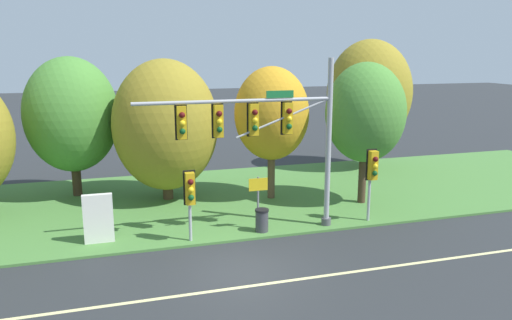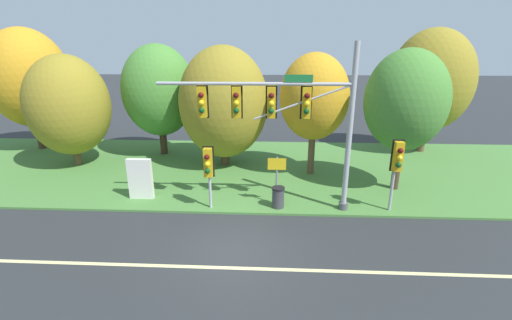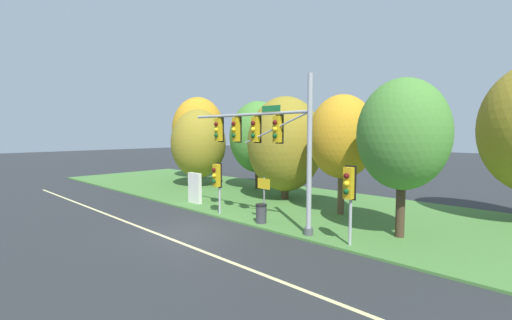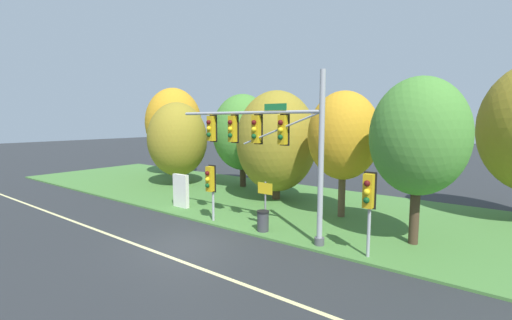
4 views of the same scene
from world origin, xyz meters
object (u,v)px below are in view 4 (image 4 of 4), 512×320
(tree_right_far, at_px, (419,137))
(info_kiosk, at_px, (181,191))
(tree_mid_verge, at_px, (276,141))
(pedestrian_signal_near_kerb, at_px, (210,182))
(route_sign_post, at_px, (265,198))
(tree_tall_centre, at_px, (343,136))
(tree_left_of_mast, at_px, (178,139))
(tree_nearest_road, at_px, (174,123))
(traffic_signal_mast, at_px, (266,138))
(tree_behind_signpost, at_px, (243,132))
(trash_bin, at_px, (263,221))
(pedestrian_signal_further_along, at_px, (369,196))

(tree_right_far, xyz_separation_m, info_kiosk, (-12.06, -1.75, -3.38))
(tree_mid_verge, distance_m, tree_right_far, 9.47)
(pedestrian_signal_near_kerb, bearing_deg, route_sign_post, 12.14)
(tree_tall_centre, height_order, tree_right_far, tree_right_far)
(pedestrian_signal_near_kerb, xyz_separation_m, tree_left_of_mast, (-8.94, 5.51, 1.53))
(info_kiosk, bearing_deg, tree_mid_verge, 57.50)
(tree_nearest_road, height_order, info_kiosk, tree_nearest_road)
(traffic_signal_mast, height_order, tree_left_of_mast, traffic_signal_mast)
(tree_right_far, bearing_deg, tree_behind_signpost, 158.36)
(traffic_signal_mast, bearing_deg, info_kiosk, 173.93)
(tree_tall_centre, bearing_deg, tree_right_far, -26.82)
(tree_right_far, bearing_deg, tree_mid_verge, 159.70)
(route_sign_post, height_order, info_kiosk, route_sign_post)
(tree_nearest_road, relative_size, tree_right_far, 1.19)
(traffic_signal_mast, distance_m, info_kiosk, 7.28)
(pedestrian_signal_near_kerb, relative_size, tree_right_far, 0.42)
(tree_tall_centre, bearing_deg, route_sign_post, -115.09)
(tree_behind_signpost, distance_m, trash_bin, 11.22)
(tree_nearest_road, bearing_deg, tree_left_of_mast, -36.82)
(tree_nearest_road, bearing_deg, tree_behind_signpost, -5.28)
(tree_mid_verge, xyz_separation_m, tree_tall_centre, (4.93, -1.29, 0.53))
(traffic_signal_mast, distance_m, tree_nearest_road, 18.49)
(trash_bin, bearing_deg, tree_nearest_road, 152.52)
(tree_right_far, bearing_deg, pedestrian_signal_further_along, -110.94)
(route_sign_post, relative_size, tree_right_far, 0.33)
(tree_left_of_mast, height_order, tree_behind_signpost, tree_behind_signpost)
(pedestrian_signal_further_along, bearing_deg, route_sign_post, 174.31)
(route_sign_post, bearing_deg, pedestrian_signal_near_kerb, -167.86)
(pedestrian_signal_near_kerb, bearing_deg, tree_tall_centre, 44.68)
(info_kiosk, bearing_deg, trash_bin, -5.87)
(pedestrian_signal_near_kerb, xyz_separation_m, trash_bin, (2.93, 0.34, -1.51))
(tree_behind_signpost, height_order, trash_bin, tree_behind_signpost)
(pedestrian_signal_near_kerb, bearing_deg, tree_right_far, 17.46)
(tree_left_of_mast, bearing_deg, tree_tall_centre, -3.28)
(tree_right_far, xyz_separation_m, trash_bin, (-5.78, -2.40, -3.85))
(route_sign_post, distance_m, tree_tall_centre, 5.29)
(traffic_signal_mast, xyz_separation_m, route_sign_post, (-0.26, 0.32, -2.73))
(trash_bin, bearing_deg, tree_right_far, 22.55)
(tree_nearest_road, bearing_deg, traffic_signal_mast, -27.33)
(tree_right_far, bearing_deg, tree_nearest_road, 164.65)
(tree_nearest_road, bearing_deg, route_sign_post, -26.82)
(tree_right_far, bearing_deg, trash_bin, -157.45)
(route_sign_post, height_order, tree_behind_signpost, tree_behind_signpost)
(route_sign_post, bearing_deg, tree_behind_signpost, 134.88)
(tree_right_far, bearing_deg, tree_tall_centre, 153.18)
(route_sign_post, distance_m, info_kiosk, 6.24)
(pedestrian_signal_near_kerb, height_order, info_kiosk, pedestrian_signal_near_kerb)
(tree_mid_verge, bearing_deg, tree_right_far, -20.30)
(pedestrian_signal_further_along, xyz_separation_m, tree_nearest_road, (-21.02, 8.65, 2.44))
(pedestrian_signal_further_along, distance_m, tree_nearest_road, 22.86)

